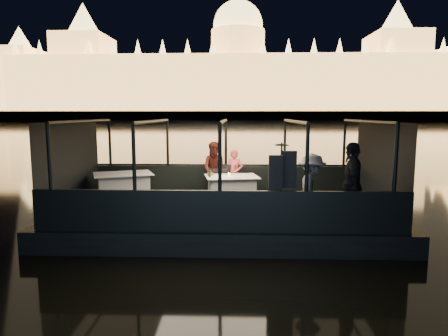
{
  "coord_description": "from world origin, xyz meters",
  "views": [
    {
      "loc": [
        0.38,
        -10.21,
        3.0
      ],
      "look_at": [
        0.0,
        0.4,
        1.55
      ],
      "focal_mm": 32.0,
      "sensor_mm": 36.0,
      "label": 1
    }
  ],
  "objects_px": {
    "chair_port_left": "(221,184)",
    "coat_stand": "(281,189)",
    "dining_table_aft": "(124,189)",
    "wine_bottle": "(210,172)",
    "person_man_maroon": "(215,172)",
    "dining_table_central": "(232,189)",
    "chair_port_right": "(229,184)",
    "person_woman_coral": "(234,173)",
    "passenger_stripe": "(311,189)",
    "passenger_dark": "(351,189)"
  },
  "relations": [
    {
      "from": "chair_port_left",
      "to": "passenger_stripe",
      "type": "distance_m",
      "value": 3.49
    },
    {
      "from": "dining_table_central",
      "to": "chair_port_right",
      "type": "distance_m",
      "value": 0.54
    },
    {
      "from": "dining_table_aft",
      "to": "chair_port_left",
      "type": "xyz_separation_m",
      "value": [
        2.75,
        0.5,
        0.06
      ]
    },
    {
      "from": "person_man_maroon",
      "to": "passenger_dark",
      "type": "xyz_separation_m",
      "value": [
        3.19,
        -3.1,
        0.1
      ]
    },
    {
      "from": "coat_stand",
      "to": "person_man_maroon",
      "type": "relative_size",
      "value": 1.14
    },
    {
      "from": "person_woman_coral",
      "to": "passenger_dark",
      "type": "xyz_separation_m",
      "value": [
        2.62,
        -2.99,
        0.1
      ]
    },
    {
      "from": "person_woman_coral",
      "to": "person_man_maroon",
      "type": "height_order",
      "value": "person_man_maroon"
    },
    {
      "from": "dining_table_aft",
      "to": "person_man_maroon",
      "type": "relative_size",
      "value": 0.95
    },
    {
      "from": "wine_bottle",
      "to": "chair_port_right",
      "type": "bearing_deg",
      "value": 55.97
    },
    {
      "from": "dining_table_central",
      "to": "wine_bottle",
      "type": "bearing_deg",
      "value": -159.92
    },
    {
      "from": "wine_bottle",
      "to": "coat_stand",
      "type": "bearing_deg",
      "value": -54.04
    },
    {
      "from": "chair_port_right",
      "to": "coat_stand",
      "type": "height_order",
      "value": "coat_stand"
    },
    {
      "from": "coat_stand",
      "to": "passenger_stripe",
      "type": "xyz_separation_m",
      "value": [
        0.7,
        0.26,
        -0.05
      ]
    },
    {
      "from": "person_man_maroon",
      "to": "passenger_stripe",
      "type": "distance_m",
      "value": 3.89
    },
    {
      "from": "chair_port_left",
      "to": "coat_stand",
      "type": "relative_size",
      "value": 0.47
    },
    {
      "from": "chair_port_left",
      "to": "coat_stand",
      "type": "distance_m",
      "value": 3.36
    },
    {
      "from": "chair_port_right",
      "to": "passenger_stripe",
      "type": "distance_m",
      "value": 3.43
    },
    {
      "from": "passenger_stripe",
      "to": "passenger_dark",
      "type": "height_order",
      "value": "passenger_dark"
    },
    {
      "from": "chair_port_right",
      "to": "person_man_maroon",
      "type": "distance_m",
      "value": 0.59
    },
    {
      "from": "coat_stand",
      "to": "chair_port_left",
      "type": "bearing_deg",
      "value": 114.98
    },
    {
      "from": "dining_table_aft",
      "to": "wine_bottle",
      "type": "relative_size",
      "value": 5.63
    },
    {
      "from": "coat_stand",
      "to": "person_woman_coral",
      "type": "distance_m",
      "value": 3.45
    },
    {
      "from": "wine_bottle",
      "to": "person_man_maroon",
      "type": "bearing_deg",
      "value": 84.88
    },
    {
      "from": "wine_bottle",
      "to": "dining_table_aft",
      "type": "bearing_deg",
      "value": 176.03
    },
    {
      "from": "dining_table_aft",
      "to": "chair_port_right",
      "type": "height_order",
      "value": "chair_port_right"
    },
    {
      "from": "dining_table_aft",
      "to": "coat_stand",
      "type": "height_order",
      "value": "coat_stand"
    },
    {
      "from": "passenger_dark",
      "to": "person_woman_coral",
      "type": "bearing_deg",
      "value": -129.99
    },
    {
      "from": "person_woman_coral",
      "to": "passenger_dark",
      "type": "height_order",
      "value": "passenger_dark"
    },
    {
      "from": "chair_port_right",
      "to": "coat_stand",
      "type": "distance_m",
      "value": 3.35
    },
    {
      "from": "chair_port_left",
      "to": "person_woman_coral",
      "type": "relative_size",
      "value": 0.61
    },
    {
      "from": "chair_port_right",
      "to": "passenger_dark",
      "type": "height_order",
      "value": "passenger_dark"
    },
    {
      "from": "person_woman_coral",
      "to": "person_man_maroon",
      "type": "distance_m",
      "value": 0.58
    },
    {
      "from": "dining_table_aft",
      "to": "person_woman_coral",
      "type": "xyz_separation_m",
      "value": [
        3.12,
        0.77,
        0.36
      ]
    },
    {
      "from": "chair_port_right",
      "to": "passenger_dark",
      "type": "relative_size",
      "value": 0.52
    },
    {
      "from": "dining_table_central",
      "to": "person_man_maroon",
      "type": "bearing_deg",
      "value": 121.3
    },
    {
      "from": "coat_stand",
      "to": "wine_bottle",
      "type": "xyz_separation_m",
      "value": [
        -1.7,
        2.35,
        0.02
      ]
    },
    {
      "from": "dining_table_central",
      "to": "coat_stand",
      "type": "xyz_separation_m",
      "value": [
        1.1,
        -2.57,
        0.51
      ]
    },
    {
      "from": "dining_table_aft",
      "to": "wine_bottle",
      "type": "bearing_deg",
      "value": -3.97
    },
    {
      "from": "chair_port_right",
      "to": "person_woman_coral",
      "type": "xyz_separation_m",
      "value": [
        0.16,
        0.19,
        0.3
      ]
    },
    {
      "from": "chair_port_left",
      "to": "wine_bottle",
      "type": "distance_m",
      "value": 0.87
    },
    {
      "from": "dining_table_central",
      "to": "passenger_stripe",
      "type": "relative_size",
      "value": 0.89
    },
    {
      "from": "passenger_stripe",
      "to": "passenger_dark",
      "type": "relative_size",
      "value": 0.86
    },
    {
      "from": "dining_table_central",
      "to": "passenger_dark",
      "type": "bearing_deg",
      "value": -40.23
    },
    {
      "from": "person_man_maroon",
      "to": "chair_port_right",
      "type": "bearing_deg",
      "value": -26.17
    },
    {
      "from": "chair_port_left",
      "to": "person_woman_coral",
      "type": "distance_m",
      "value": 0.55
    },
    {
      "from": "chair_port_left",
      "to": "wine_bottle",
      "type": "xyz_separation_m",
      "value": [
        -0.3,
        -0.67,
        0.47
      ]
    },
    {
      "from": "wine_bottle",
      "to": "passenger_dark",
      "type": "bearing_deg",
      "value": -31.99
    },
    {
      "from": "dining_table_central",
      "to": "coat_stand",
      "type": "distance_m",
      "value": 2.84
    },
    {
      "from": "chair_port_left",
      "to": "person_woman_coral",
      "type": "bearing_deg",
      "value": 26.08
    },
    {
      "from": "dining_table_aft",
      "to": "coat_stand",
      "type": "xyz_separation_m",
      "value": [
        4.16,
        -2.52,
        0.51
      ]
    }
  ]
}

